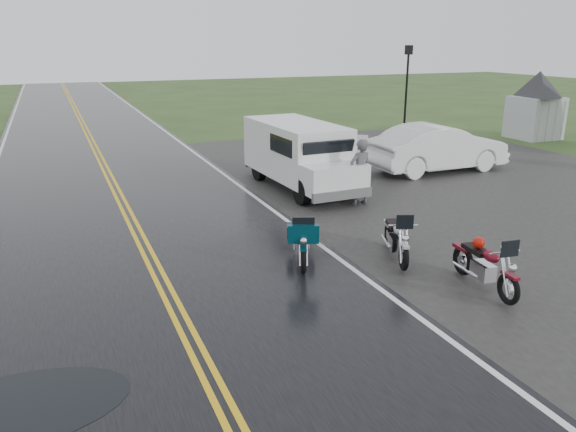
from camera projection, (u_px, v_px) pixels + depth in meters
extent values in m
plane|color=#2D471E|center=(182.00, 324.00, 9.53)|extent=(120.00, 120.00, 0.00)
cube|color=black|center=(114.00, 187.00, 18.32)|extent=(8.00, 100.00, 0.04)
cube|color=black|center=(487.00, 190.00, 18.00)|extent=(14.00, 24.00, 0.03)
imported|color=#4D4C51|center=(360.00, 173.00, 16.12)|extent=(0.74, 0.53, 1.90)
imported|color=white|center=(438.00, 149.00, 20.27)|extent=(5.17, 1.86, 1.70)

